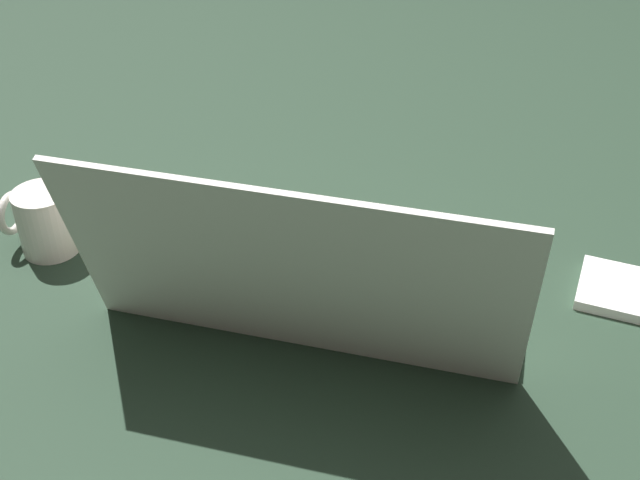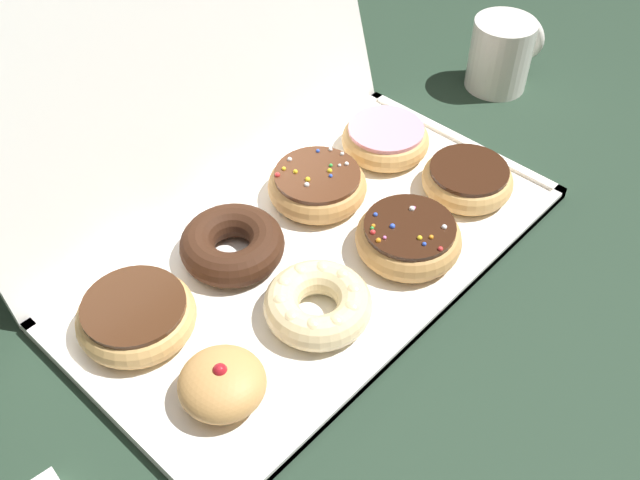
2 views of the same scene
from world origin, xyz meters
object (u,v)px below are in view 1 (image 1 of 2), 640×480
object	(u,v)px
donut_box	(331,271)
pink_frosted_donut_7	(192,262)
sprinkle_donut_2	(298,223)
cruller_donut_1	(383,241)
chocolate_frosted_donut_3	(218,216)
coffee_mug	(44,220)
napkin_stack	(621,291)
chocolate_frosted_donut_4	(464,306)
chocolate_cake_ring_donut_5	(367,293)
sprinkle_donut_6	(274,276)
jelly_filled_donut_0	(471,252)

from	to	relation	value
donut_box	pink_frosted_donut_7	size ratio (longest dim) A/B	5.03
sprinkle_donut_2	pink_frosted_donut_7	bearing A→B (deg)	47.40
cruller_donut_1	chocolate_frosted_donut_3	xyz separation A→B (m)	(0.26, 0.00, -0.00)
coffee_mug	napkin_stack	distance (m)	0.85
chocolate_frosted_donut_4	pink_frosted_donut_7	xyz separation A→B (m)	(0.39, 0.00, -0.00)
chocolate_cake_ring_donut_5	coffee_mug	xyz separation A→B (m)	(0.50, -0.02, 0.02)
cruller_donut_1	napkin_stack	distance (m)	0.35
cruller_donut_1	sprinkle_donut_6	xyz separation A→B (m)	(0.13, 0.12, 0.00)
sprinkle_donut_2	sprinkle_donut_6	bearing A→B (deg)	91.31
cruller_donut_1	sprinkle_donut_6	distance (m)	0.18
chocolate_frosted_donut_3	chocolate_cake_ring_donut_5	bearing A→B (deg)	154.78
sprinkle_donut_6	coffee_mug	world-z (taller)	coffee_mug
jelly_filled_donut_0	chocolate_frosted_donut_4	distance (m)	0.12
sprinkle_donut_6	napkin_stack	distance (m)	0.49
jelly_filled_donut_0	chocolate_cake_ring_donut_5	size ratio (longest dim) A/B	0.71
sprinkle_donut_6	cruller_donut_1	bearing A→B (deg)	-136.75
jelly_filled_donut_0	pink_frosted_donut_7	size ratio (longest dim) A/B	0.74
chocolate_frosted_donut_4	sprinkle_donut_6	xyz separation A→B (m)	(0.27, 0.00, 0.00)
jelly_filled_donut_0	chocolate_frosted_donut_4	xyz separation A→B (m)	(-0.00, 0.12, -0.00)
sprinkle_donut_2	chocolate_frosted_donut_4	xyz separation A→B (m)	(-0.27, 0.13, -0.00)
sprinkle_donut_2	chocolate_frosted_donut_3	size ratio (longest dim) A/B	1.08
donut_box	pink_frosted_donut_7	bearing A→B (deg)	17.77
cruller_donut_1	coffee_mug	xyz separation A→B (m)	(0.50, 0.11, 0.02)
donut_box	jelly_filled_donut_0	world-z (taller)	jelly_filled_donut_0
chocolate_cake_ring_donut_5	pink_frosted_donut_7	distance (m)	0.26
chocolate_frosted_donut_4	pink_frosted_donut_7	bearing A→B (deg)	0.05
donut_box	coffee_mug	size ratio (longest dim) A/B	5.26
napkin_stack	pink_frosted_donut_7	bearing A→B (deg)	11.25
chocolate_frosted_donut_3	sprinkle_donut_2	bearing A→B (deg)	-175.36
jelly_filled_donut_0	sprinkle_donut_2	xyz separation A→B (m)	(0.27, -0.01, -0.00)
sprinkle_donut_6	donut_box	bearing A→B (deg)	-136.53
donut_box	napkin_stack	bearing A→B (deg)	-171.91
cruller_donut_1	coffee_mug	world-z (taller)	coffee_mug
chocolate_frosted_donut_4	napkin_stack	world-z (taller)	chocolate_frosted_donut_4
chocolate_cake_ring_donut_5	pink_frosted_donut_7	world-z (taller)	chocolate_cake_ring_donut_5
pink_frosted_donut_7	napkin_stack	xyz separation A→B (m)	(-0.60, -0.12, -0.02)
donut_box	sprinkle_donut_6	distance (m)	0.10
chocolate_frosted_donut_4	pink_frosted_donut_7	world-z (taller)	chocolate_frosted_donut_4
sprinkle_donut_6	sprinkle_donut_2	bearing A→B (deg)	-88.69
chocolate_frosted_donut_3	napkin_stack	world-z (taller)	chocolate_frosted_donut_3
sprinkle_donut_2	chocolate_frosted_donut_4	size ratio (longest dim) A/B	0.98
jelly_filled_donut_0	chocolate_frosted_donut_4	size ratio (longest dim) A/B	0.69
donut_box	chocolate_frosted_donut_4	size ratio (longest dim) A/B	4.69
jelly_filled_donut_0	cruller_donut_1	bearing A→B (deg)	0.82
jelly_filled_donut_0	sprinkle_donut_6	xyz separation A→B (m)	(0.26, 0.13, -0.00)
sprinkle_donut_6	pink_frosted_donut_7	world-z (taller)	sprinkle_donut_6
sprinkle_donut_2	sprinkle_donut_6	distance (m)	0.13
chocolate_cake_ring_donut_5	jelly_filled_donut_0	bearing A→B (deg)	-135.09
napkin_stack	coffee_mug	bearing A→B (deg)	7.25
jelly_filled_donut_0	napkin_stack	world-z (taller)	jelly_filled_donut_0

